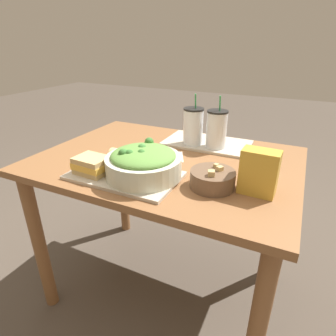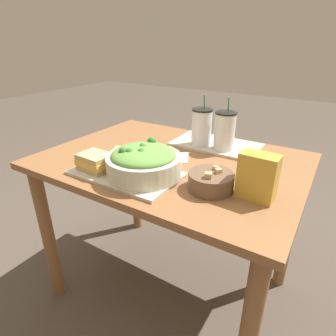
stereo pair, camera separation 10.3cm
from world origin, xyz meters
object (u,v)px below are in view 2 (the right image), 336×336
chip_bag (258,177)px  soup_bowl (211,181)px  drink_cup_dark (202,128)px  salad_bowl (144,161)px  sandwich_near (95,162)px  drink_cup_red (224,132)px  napkin_folded (169,157)px  baguette_near (128,155)px

chip_bag → soup_bowl: bearing=-167.7°
soup_bowl → drink_cup_dark: (-0.21, 0.36, 0.06)m
salad_bowl → drink_cup_dark: bearing=85.0°
sandwich_near → drink_cup_red: size_ratio=0.56×
salad_bowl → drink_cup_red: bearing=69.9°
salad_bowl → drink_cup_dark: drink_cup_dark is taller
salad_bowl → napkin_folded: bearing=96.5°
salad_bowl → soup_bowl: bearing=10.6°
napkin_folded → chip_bag: bearing=-19.5°
sandwich_near → drink_cup_dark: size_ratio=0.56×
napkin_folded → soup_bowl: bearing=-32.3°
sandwich_near → baguette_near: (0.06, 0.13, -0.00)m
soup_bowl → napkin_folded: size_ratio=0.77×
sandwich_near → salad_bowl: bearing=21.6°
salad_bowl → baguette_near: (-0.13, 0.07, -0.02)m
soup_bowl → drink_cup_dark: size_ratio=0.66×
soup_bowl → drink_cup_dark: drink_cup_dark is taller
chip_bag → sandwich_near: bearing=-164.4°
drink_cup_dark → drink_cup_red: (0.11, -0.00, 0.00)m
salad_bowl → sandwich_near: (-0.19, -0.06, -0.02)m
soup_bowl → baguette_near: bearing=176.9°
drink_cup_red → napkin_folded: size_ratio=1.17×
soup_bowl → baguette_near: soup_bowl is taller
drink_cup_red → chip_bag: bearing=-54.0°
drink_cup_dark → napkin_folded: 0.22m
salad_bowl → chip_bag: (0.40, 0.07, 0.01)m
baguette_near → drink_cup_dark: size_ratio=0.49×
drink_cup_red → baguette_near: bearing=-129.5°
drink_cup_dark → sandwich_near: bearing=-115.3°
drink_cup_red → chip_bag: 0.42m
soup_bowl → baguette_near: (-0.38, 0.02, 0.01)m
sandwich_near → chip_bag: chip_bag is taller
salad_bowl → napkin_folded: size_ratio=1.37×
salad_bowl → sandwich_near: bearing=-161.9°
soup_bowl → drink_cup_red: (-0.10, 0.36, 0.06)m
sandwich_near → drink_cup_red: bearing=57.9°
soup_bowl → chip_bag: size_ratio=1.02×
drink_cup_dark → drink_cup_red: same height
soup_bowl → napkin_folded: bearing=147.7°
soup_bowl → sandwich_near: soup_bowl is taller
drink_cup_red → chip_bag: (0.25, -0.34, -0.02)m
drink_cup_red → salad_bowl: bearing=-110.1°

